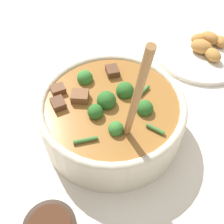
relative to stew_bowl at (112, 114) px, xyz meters
name	(u,v)px	position (x,y,z in m)	size (l,w,h in m)	color
ground_plane	(112,130)	(0.00, 0.00, -0.05)	(4.00, 4.00, 0.00)	silver
stew_bowl	(112,114)	(0.00, 0.00, 0.00)	(0.29, 0.29, 0.31)	beige
food_plate	(202,51)	(-0.20, 0.29, -0.04)	(0.24, 0.24, 0.05)	silver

